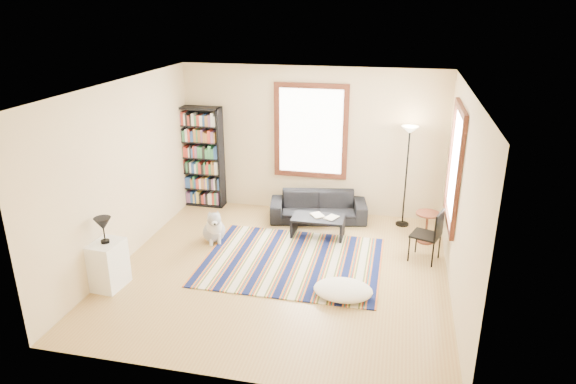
% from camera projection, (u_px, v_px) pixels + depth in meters
% --- Properties ---
extents(floor, '(5.00, 5.00, 0.10)m').
position_uv_depth(floor, '(281.00, 273.00, 7.93)').
color(floor, '#AC8C4E').
rests_on(floor, ground).
extents(ceiling, '(5.00, 5.00, 0.10)m').
position_uv_depth(ceiling, '(280.00, 83.00, 6.92)').
color(ceiling, white).
rests_on(ceiling, floor).
extents(wall_back, '(5.00, 0.10, 2.80)m').
position_uv_depth(wall_back, '(311.00, 141.00, 9.76)').
color(wall_back, beige).
rests_on(wall_back, floor).
extents(wall_front, '(5.00, 0.10, 2.80)m').
position_uv_depth(wall_front, '(221.00, 268.00, 5.09)').
color(wall_front, beige).
rests_on(wall_front, floor).
extents(wall_left, '(0.10, 5.00, 2.80)m').
position_uv_depth(wall_left, '(121.00, 172.00, 7.94)').
color(wall_left, beige).
rests_on(wall_left, floor).
extents(wall_right, '(0.10, 5.00, 2.80)m').
position_uv_depth(wall_right, '(465.00, 198.00, 6.90)').
color(wall_right, beige).
rests_on(wall_right, floor).
extents(window_back, '(1.20, 0.06, 1.60)m').
position_uv_depth(window_back, '(311.00, 131.00, 9.61)').
color(window_back, white).
rests_on(window_back, wall_back).
extents(window_right, '(0.06, 1.20, 1.60)m').
position_uv_depth(window_right, '(455.00, 166.00, 7.58)').
color(window_right, white).
rests_on(window_right, wall_right).
extents(rug, '(2.79, 2.23, 0.02)m').
position_uv_depth(rug, '(292.00, 261.00, 8.15)').
color(rug, '#0C143E').
rests_on(rug, floor).
extents(sofa, '(1.02, 1.89, 0.52)m').
position_uv_depth(sofa, '(318.00, 207.00, 9.65)').
color(sofa, black).
rests_on(sofa, floor).
extents(bookshelf, '(0.90, 0.30, 2.00)m').
position_uv_depth(bookshelf, '(201.00, 157.00, 10.13)').
color(bookshelf, black).
rests_on(bookshelf, floor).
extents(coffee_table, '(1.02, 0.78, 0.36)m').
position_uv_depth(coffee_table, '(318.00, 227.00, 8.99)').
color(coffee_table, black).
rests_on(coffee_table, floor).
extents(book_a, '(0.31, 0.30, 0.02)m').
position_uv_depth(book_a, '(313.00, 216.00, 8.94)').
color(book_a, beige).
rests_on(book_a, coffee_table).
extents(book_b, '(0.28, 0.30, 0.02)m').
position_uv_depth(book_b, '(327.00, 216.00, 8.94)').
color(book_b, beige).
rests_on(book_b, coffee_table).
extents(floor_cushion, '(0.86, 0.66, 0.21)m').
position_uv_depth(floor_cushion, '(343.00, 290.00, 7.16)').
color(floor_cushion, white).
rests_on(floor_cushion, floor).
extents(floor_lamp, '(0.31, 0.31, 1.86)m').
position_uv_depth(floor_lamp, '(406.00, 177.00, 9.19)').
color(floor_lamp, black).
rests_on(floor_lamp, floor).
extents(side_table, '(0.47, 0.47, 0.54)m').
position_uv_depth(side_table, '(426.00, 227.00, 8.74)').
color(side_table, '#4C1913').
rests_on(side_table, floor).
extents(folding_chair, '(0.53, 0.52, 0.86)m').
position_uv_depth(folding_chair, '(425.00, 235.00, 8.08)').
color(folding_chair, black).
rests_on(folding_chair, floor).
extents(white_cabinet, '(0.42, 0.53, 0.70)m').
position_uv_depth(white_cabinet, '(108.00, 265.00, 7.33)').
color(white_cabinet, white).
rests_on(white_cabinet, floor).
extents(table_lamp, '(0.31, 0.31, 0.38)m').
position_uv_depth(table_lamp, '(104.00, 230.00, 7.15)').
color(table_lamp, black).
rests_on(table_lamp, white_cabinet).
extents(dog, '(0.63, 0.72, 0.60)m').
position_uv_depth(dog, '(214.00, 225.00, 8.77)').
color(dog, '#AAAAAA').
rests_on(dog, floor).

